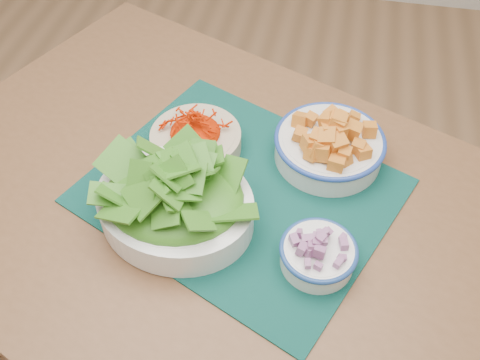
{
  "coord_description": "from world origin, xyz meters",
  "views": [
    {
      "loc": [
        0.36,
        -0.77,
        1.56
      ],
      "look_at": [
        0.23,
        -0.11,
        0.78
      ],
      "focal_mm": 40.0,
      "sensor_mm": 36.0,
      "label": 1
    }
  ],
  "objects_px": {
    "carrot_bowl": "(196,136)",
    "onion_bowl": "(318,252)",
    "squash_bowl": "(330,138)",
    "table": "(223,231)",
    "placemat": "(240,191)",
    "lettuce_bowl": "(174,197)"
  },
  "relations": [
    {
      "from": "carrot_bowl",
      "to": "onion_bowl",
      "type": "distance_m",
      "value": 0.36
    },
    {
      "from": "placemat",
      "to": "lettuce_bowl",
      "type": "relative_size",
      "value": 1.61
    },
    {
      "from": "lettuce_bowl",
      "to": "squash_bowl",
      "type": "bearing_deg",
      "value": 52.96
    },
    {
      "from": "carrot_bowl",
      "to": "onion_bowl",
      "type": "bearing_deg",
      "value": -39.89
    },
    {
      "from": "lettuce_bowl",
      "to": "placemat",
      "type": "bearing_deg",
      "value": 55.37
    },
    {
      "from": "squash_bowl",
      "to": "onion_bowl",
      "type": "relative_size",
      "value": 1.38
    },
    {
      "from": "onion_bowl",
      "to": "table",
      "type": "bearing_deg",
      "value": 153.3
    },
    {
      "from": "table",
      "to": "squash_bowl",
      "type": "relative_size",
      "value": 6.77
    },
    {
      "from": "lettuce_bowl",
      "to": "onion_bowl",
      "type": "bearing_deg",
      "value": 3.9
    },
    {
      "from": "table",
      "to": "placemat",
      "type": "bearing_deg",
      "value": 79.48
    },
    {
      "from": "onion_bowl",
      "to": "carrot_bowl",
      "type": "bearing_deg",
      "value": 140.11
    },
    {
      "from": "onion_bowl",
      "to": "squash_bowl",
      "type": "bearing_deg",
      "value": 91.2
    },
    {
      "from": "placemat",
      "to": "onion_bowl",
      "type": "height_order",
      "value": "onion_bowl"
    },
    {
      "from": "table",
      "to": "placemat",
      "type": "xyz_separation_m",
      "value": [
        0.03,
        0.04,
        0.09
      ]
    },
    {
      "from": "placemat",
      "to": "squash_bowl",
      "type": "xyz_separation_m",
      "value": [
        0.16,
        0.12,
        0.06
      ]
    },
    {
      "from": "placemat",
      "to": "lettuce_bowl",
      "type": "bearing_deg",
      "value": -114.61
    },
    {
      "from": "table",
      "to": "carrot_bowl",
      "type": "height_order",
      "value": "carrot_bowl"
    },
    {
      "from": "carrot_bowl",
      "to": "onion_bowl",
      "type": "height_order",
      "value": "carrot_bowl"
    },
    {
      "from": "lettuce_bowl",
      "to": "onion_bowl",
      "type": "distance_m",
      "value": 0.27
    },
    {
      "from": "table",
      "to": "lettuce_bowl",
      "type": "distance_m",
      "value": 0.18
    },
    {
      "from": "placemat",
      "to": "carrot_bowl",
      "type": "relative_size",
      "value": 2.95
    },
    {
      "from": "table",
      "to": "onion_bowl",
      "type": "relative_size",
      "value": 9.33
    }
  ]
}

